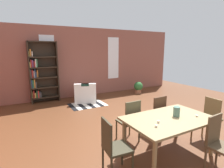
{
  "coord_description": "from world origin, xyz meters",
  "views": [
    {
      "loc": [
        -2.65,
        -2.75,
        2.0
      ],
      "look_at": [
        -0.07,
        1.91,
        0.96
      ],
      "focal_mm": 28.58,
      "sensor_mm": 36.0,
      "label": 1
    }
  ],
  "objects": [
    {
      "name": "tealight_candle_1",
      "position": [
        -0.53,
        -0.6,
        0.77
      ],
      "size": [
        0.04,
        0.04,
        0.04
      ],
      "primitive_type": "cylinder",
      "color": "silver",
      "rests_on": "dining_table"
    },
    {
      "name": "dining_chair_far_right",
      "position": [
        0.18,
        0.22,
        0.51
      ],
      "size": [
        0.41,
        0.41,
        0.95
      ],
      "color": "#3D2718",
      "rests_on": "ground"
    },
    {
      "name": "armchair_white",
      "position": [
        -0.3,
        3.65,
        0.28
      ],
      "size": [
        1.02,
        1.02,
        0.75
      ],
      "color": "white",
      "rests_on": "ground"
    },
    {
      "name": "potted_plant_by_shelf",
      "position": [
        2.32,
        3.71,
        0.28
      ],
      "size": [
        0.4,
        0.4,
        0.53
      ],
      "color": "#9E6042",
      "rests_on": "ground"
    },
    {
      "name": "window_pane_0",
      "position": [
        -1.46,
        4.53,
        1.6
      ],
      "size": [
        0.55,
        0.02,
        1.89
      ],
      "primitive_type": "cube",
      "color": "white"
    },
    {
      "name": "dining_chair_head_left",
      "position": [
        -1.39,
        -0.53,
        0.51
      ],
      "size": [
        0.43,
        0.43,
        0.95
      ],
      "color": "#2F2C1C",
      "rests_on": "ground"
    },
    {
      "name": "striped_rug",
      "position": [
        -0.4,
        3.18,
        0.0
      ],
      "size": [
        1.29,
        0.92,
        0.01
      ],
      "color": "black",
      "rests_on": "ground"
    },
    {
      "name": "dining_chair_near_right",
      "position": [
        0.17,
        -1.28,
        0.51
      ],
      "size": [
        0.42,
        0.42,
        0.95
      ],
      "color": "#4F3E29",
      "rests_on": "ground"
    },
    {
      "name": "back_wall_brick",
      "position": [
        0.0,
        4.6,
        1.45
      ],
      "size": [
        9.32,
        0.12,
        2.9
      ],
      "primitive_type": "cube",
      "color": "#915346",
      "rests_on": "ground"
    },
    {
      "name": "dining_chair_head_right",
      "position": [
        1.0,
        -0.54,
        0.51
      ],
      "size": [
        0.42,
        0.42,
        0.95
      ],
      "color": "brown",
      "rests_on": "ground"
    },
    {
      "name": "ground_plane",
      "position": [
        0.0,
        0.0,
        0.0
      ],
      "size": [
        11.81,
        11.81,
        0.0
      ],
      "primitive_type": "plane",
      "color": "brown"
    },
    {
      "name": "tealight_candle_2",
      "position": [
        -0.69,
        -0.71,
        0.76
      ],
      "size": [
        0.04,
        0.04,
        0.04
      ],
      "primitive_type": "cylinder",
      "color": "silver",
      "rests_on": "dining_table"
    },
    {
      "name": "window_pane_1",
      "position": [
        1.46,
        4.53,
        1.6
      ],
      "size": [
        0.55,
        0.02,
        1.89
      ],
      "primitive_type": "cube",
      "color": "white"
    },
    {
      "name": "tealight_candle_0",
      "position": [
        0.31,
        -0.74,
        0.76
      ],
      "size": [
        0.04,
        0.04,
        0.03
      ],
      "primitive_type": "cylinder",
      "color": "silver",
      "rests_on": "dining_table"
    },
    {
      "name": "vase_on_table",
      "position": [
        -0.01,
        -0.53,
        0.84
      ],
      "size": [
        0.12,
        0.12,
        0.19
      ],
      "primitive_type": "cylinder",
      "color": "#4C7266",
      "rests_on": "dining_table"
    },
    {
      "name": "dining_chair_far_left",
      "position": [
        -0.57,
        0.22,
        0.51
      ],
      "size": [
        0.41,
        0.41,
        0.95
      ],
      "color": "#45412B",
      "rests_on": "ground"
    },
    {
      "name": "dining_table",
      "position": [
        -0.2,
        -0.53,
        0.66
      ],
      "size": [
        1.65,
        1.04,
        0.75
      ],
      "color": "olive",
      "rests_on": "ground"
    },
    {
      "name": "bookshelf_tall",
      "position": [
        -1.75,
        4.36,
        1.12
      ],
      "size": [
        1.03,
        0.3,
        2.3
      ],
      "color": "#2D2319",
      "rests_on": "ground"
    }
  ]
}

